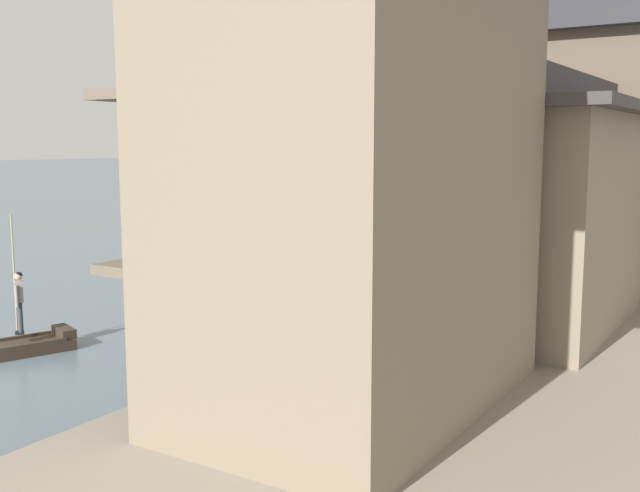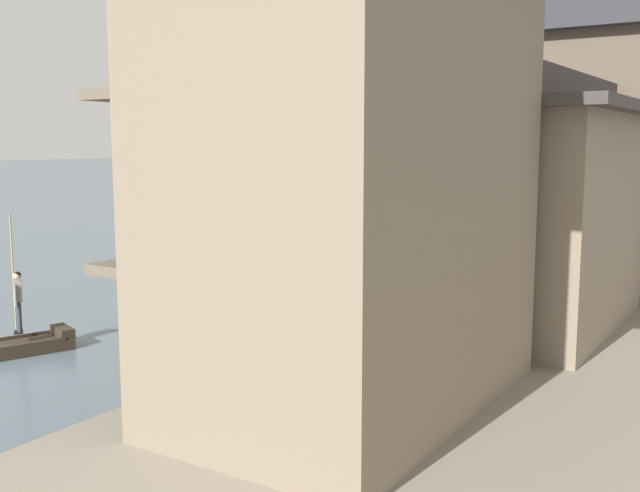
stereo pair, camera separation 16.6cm
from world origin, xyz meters
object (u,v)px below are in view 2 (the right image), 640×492
at_px(boat_moored_nearest, 418,241).
at_px(house_waterfront_second, 516,204).
at_px(boat_moored_second, 532,242).
at_px(house_waterfront_narrow, 628,148).
at_px(boat_moored_far, 534,202).
at_px(house_waterfront_tall, 602,149).
at_px(boatman_person, 18,294).
at_px(boat_moored_third, 596,217).
at_px(house_waterfront_nearest, 355,155).

relative_size(boat_moored_nearest, house_waterfront_second, 0.62).
bearing_deg(boat_moored_second, house_waterfront_second, -74.60).
bearing_deg(house_waterfront_second, boat_moored_second, 105.40).
relative_size(boat_moored_nearest, house_waterfront_narrow, 0.57).
xyz_separation_m(boat_moored_nearest, boat_moored_second, (5.41, 2.60, 0.04)).
xyz_separation_m(boat_moored_far, house_waterfront_second, (13.30, -46.53, 3.58)).
bearing_deg(boat_moored_far, house_waterfront_tall, -70.71).
relative_size(boatman_person, boat_moored_third, 0.58).
height_order(boat_moored_far, house_waterfront_nearest, house_waterfront_nearest).
relative_size(boat_moored_second, house_waterfront_nearest, 0.58).
xyz_separation_m(house_waterfront_nearest, house_waterfront_tall, (0.82, 14.73, 0.00)).
bearing_deg(boat_moored_far, boat_moored_second, -73.61).
xyz_separation_m(boat_moored_far, house_waterfront_narrow, (13.37, -32.74, 4.89)).
xyz_separation_m(house_waterfront_nearest, house_waterfront_second, (0.37, 7.46, -1.30)).
relative_size(boatman_person, house_waterfront_narrow, 0.35).
height_order(boatman_person, house_waterfront_tall, house_waterfront_tall).
distance_m(boatman_person, house_waterfront_nearest, 10.95).
relative_size(boat_moored_nearest, house_waterfront_tall, 0.57).
distance_m(house_waterfront_nearest, house_waterfront_tall, 14.75).
distance_m(boatman_person, house_waterfront_tall, 18.28).
bearing_deg(boatman_person, boat_moored_far, 92.81).
bearing_deg(house_waterfront_narrow, boat_moored_second, 129.71).
bearing_deg(boat_moored_nearest, boat_moored_third, 74.59).
height_order(house_waterfront_second, house_waterfront_tall, house_waterfront_tall).
bearing_deg(house_waterfront_tall, house_waterfront_second, -93.48).
xyz_separation_m(boat_moored_second, house_waterfront_second, (5.72, -20.76, 3.68)).
relative_size(boat_moored_second, boat_moored_third, 0.97).
distance_m(boat_moored_second, house_waterfront_nearest, 29.15).
xyz_separation_m(boat_moored_nearest, house_waterfront_second, (11.13, -18.17, 3.72)).
distance_m(boat_moored_far, house_waterfront_nearest, 55.72).
xyz_separation_m(boat_moored_third, house_waterfront_tall, (6.45, -29.50, 5.01)).
height_order(boat_moored_second, house_waterfront_tall, house_waterfront_tall).
xyz_separation_m(boat_moored_second, boat_moored_far, (-7.58, 25.77, 0.10)).
bearing_deg(boat_moored_nearest, boat_moored_far, 94.36).
bearing_deg(house_waterfront_tall, boat_moored_third, 102.33).
bearing_deg(house_waterfront_narrow, house_waterfront_second, -90.31).
bearing_deg(house_waterfront_narrow, house_waterfront_tall, -86.76).
relative_size(boat_moored_nearest, boat_moored_third, 0.95).
height_order(boat_moored_second, house_waterfront_second, house_waterfront_second).
bearing_deg(boat_moored_far, boat_moored_nearest, -85.64).
xyz_separation_m(boatman_person, boat_moored_second, (4.97, 27.54, -1.36)).
bearing_deg(boatman_person, boat_moored_third, 83.87).
bearing_deg(house_waterfront_narrow, boat_moored_third, 104.81).
relative_size(boatman_person, house_waterfront_second, 0.38).
bearing_deg(boatman_person, house_waterfront_second, 32.37).
bearing_deg(boat_moored_far, boatman_person, -87.19).
height_order(boat_moored_third, house_waterfront_second, house_waterfront_second).
height_order(boatman_person, house_waterfront_narrow, house_waterfront_narrow).
xyz_separation_m(boat_moored_second, house_waterfront_nearest, (5.34, -28.22, 4.99)).
height_order(boat_moored_far, house_waterfront_second, house_waterfront_second).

